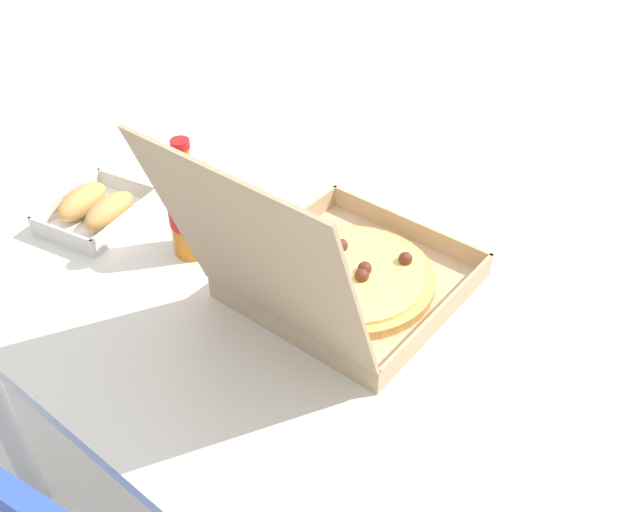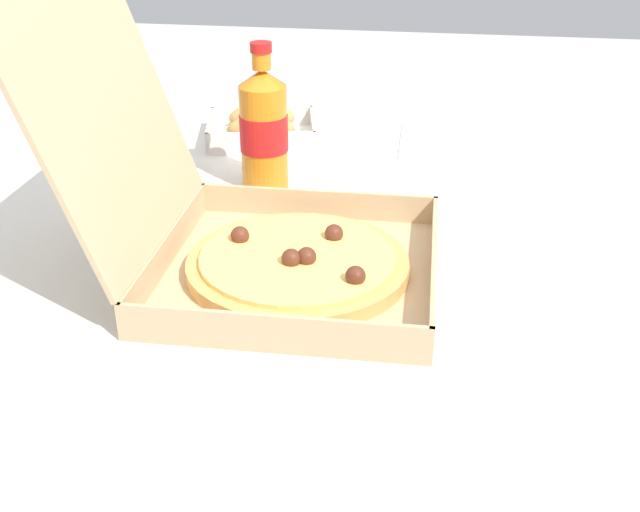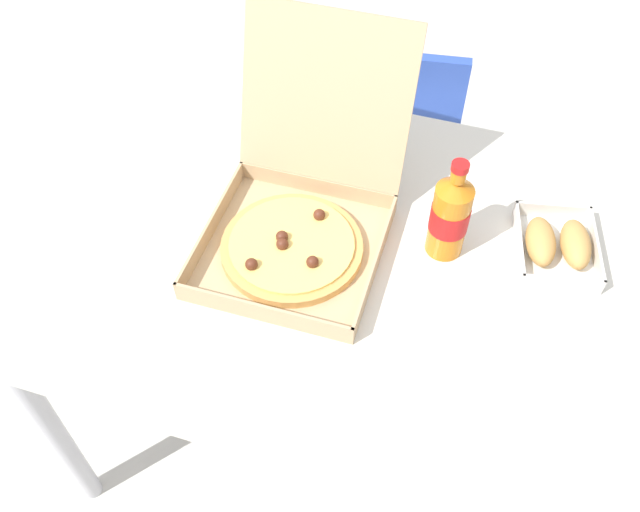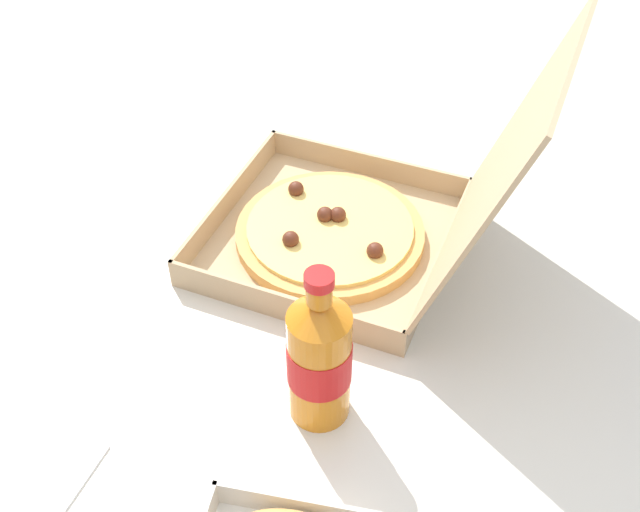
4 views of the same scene
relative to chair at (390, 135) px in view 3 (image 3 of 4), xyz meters
name	(u,v)px [view 3 (image 3 of 4)]	position (x,y,z in m)	size (l,w,h in m)	color
ground_plane	(331,421)	(0.04, -0.68, -0.48)	(10.00, 10.00, 0.00)	beige
dining_table	(335,274)	(0.04, -0.68, 0.20)	(1.22, 0.89, 0.76)	silver
chair	(390,135)	(0.00, 0.00, 0.00)	(0.45, 0.45, 0.83)	#2D4CAD
pizza_box_open	(298,219)	(-0.04, -0.68, 0.33)	(0.34, 0.45, 0.37)	tan
bread_side_box	(557,244)	(0.45, -0.57, 0.31)	(0.18, 0.22, 0.06)	white
cola_bottle	(450,215)	(0.24, -0.62, 0.37)	(0.07, 0.07, 0.22)	orange
paper_menu	(560,402)	(0.49, -0.89, 0.28)	(0.21, 0.15, 0.00)	white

